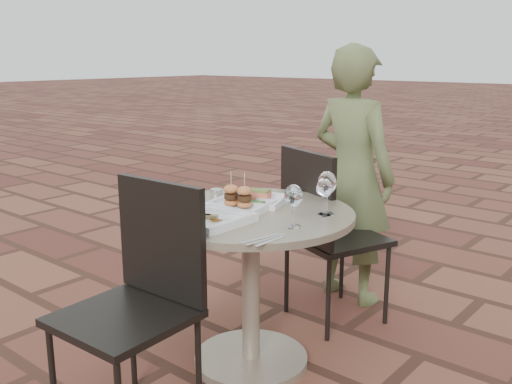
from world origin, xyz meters
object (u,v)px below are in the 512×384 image
Objects in this scene: diner at (352,176)px; plate_salmon at (259,199)px; cafe_table at (251,265)px; chair_near at (142,284)px; chair_far at (323,223)px; plate_sliders at (238,203)px; plate_tuna at (210,218)px.

plate_salmon is at bearing 95.70° from diner.
cafe_table is 0.97× the size of chair_near.
diner reaches higher than chair_far.
plate_sliders is at bearing 95.95° from diner.
plate_tuna is at bearing 108.92° from chair_far.
chair_far is at bearing 83.66° from plate_sliders.
chair_far reaches higher than plate_tuna.
plate_salmon is 0.96× the size of plate_sliders.
plate_salmon is (0.00, 0.69, 0.20)m from chair_near.
chair_near is at bearing -98.43° from plate_tuna.
plate_tuna is at bearing 79.02° from chair_near.
cafe_table is at bearing 14.94° from plate_sliders.
plate_salmon is 0.37m from plate_tuna.
chair_near is 3.18× the size of plate_salmon.
chair_near is 0.64× the size of diner.
plate_sliders reaches higher than plate_salmon.
diner is (-0.06, 0.39, 0.18)m from chair_far.
plate_tuna is (0.04, -1.19, 0.02)m from diner.
cafe_table is 0.35m from plate_tuna.
plate_sliders reaches higher than cafe_table.
plate_sliders is at bearing -165.06° from cafe_table.
chair_far is at bearing 105.23° from diner.
cafe_table is at bearing 99.54° from diner.
diner is 1.19m from plate_tuna.
chair_far reaches higher than plate_sliders.
cafe_table is 0.30m from plate_salmon.
diner reaches higher than plate_sliders.
diner is at bearing 89.56° from plate_salmon.
chair_near is at bearing 95.80° from diner.
diner is 4.96× the size of plate_salmon.
cafe_table is 0.28m from plate_sliders.
chair_far is at bearing 81.15° from plate_salmon.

